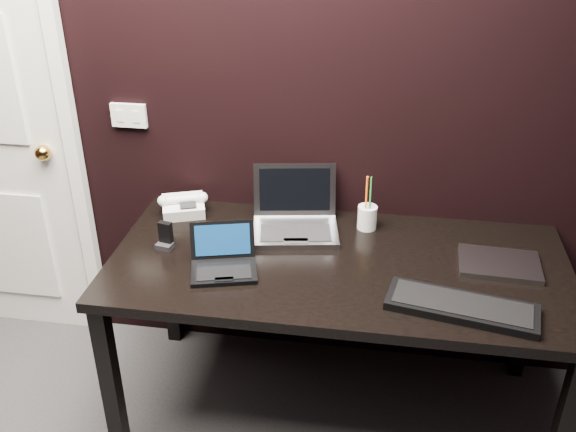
% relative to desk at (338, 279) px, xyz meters
% --- Properties ---
extents(wall_back, '(4.00, 0.00, 4.00)m').
position_rel_desk_xyz_m(wall_back, '(-0.30, 0.40, 0.64)').
color(wall_back, black).
rests_on(wall_back, ground).
extents(wall_switch, '(0.15, 0.02, 0.10)m').
position_rel_desk_xyz_m(wall_switch, '(-0.92, 0.39, 0.46)').
color(wall_switch, silver).
rests_on(wall_switch, wall_back).
extents(desk, '(1.70, 0.80, 0.74)m').
position_rel_desk_xyz_m(desk, '(0.00, 0.00, 0.00)').
color(desk, black).
rests_on(desk, ground).
extents(netbook, '(0.28, 0.26, 0.15)m').
position_rel_desk_xyz_m(netbook, '(-0.41, -0.12, 0.11)').
color(netbook, black).
rests_on(netbook, desk).
extents(silver_laptop, '(0.38, 0.35, 0.23)m').
position_rel_desk_xyz_m(silver_laptop, '(-0.19, 0.21, 0.12)').
color(silver_laptop, '#949499').
rests_on(silver_laptop, desk).
extents(ext_keyboard, '(0.51, 0.25, 0.03)m').
position_rel_desk_xyz_m(ext_keyboard, '(0.43, -0.24, 0.09)').
color(ext_keyboard, black).
rests_on(ext_keyboard, desk).
extents(closed_laptop, '(0.30, 0.22, 0.02)m').
position_rel_desk_xyz_m(closed_laptop, '(0.59, 0.06, 0.09)').
color(closed_laptop, '#9D9CA2').
rests_on(closed_laptop, desk).
extents(desk_phone, '(0.22, 0.21, 0.10)m').
position_rel_desk_xyz_m(desk_phone, '(-0.68, 0.27, 0.12)').
color(desk_phone, silver).
rests_on(desk_phone, desk).
extents(mobile_phone, '(0.07, 0.06, 0.11)m').
position_rel_desk_xyz_m(mobile_phone, '(-0.66, -0.00, 0.12)').
color(mobile_phone, black).
rests_on(mobile_phone, desk).
extents(pen_cup, '(0.10, 0.10, 0.23)m').
position_rel_desk_xyz_m(pen_cup, '(0.09, 0.27, 0.13)').
color(pen_cup, white).
rests_on(pen_cup, desk).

